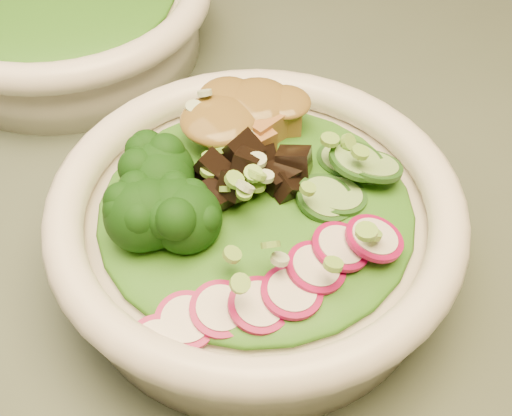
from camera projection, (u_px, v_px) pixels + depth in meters
name	position (u px, v px, depth m)	size (l,w,h in m)	color
dining_table	(397.00, 260.00, 0.62)	(1.20, 0.80, 0.75)	black
salad_bowl	(256.00, 228.00, 0.45)	(0.26, 0.26, 0.07)	white
side_bowl	(64.00, 13.00, 0.60)	(0.25, 0.25, 0.07)	white
lettuce_bed	(256.00, 207.00, 0.43)	(0.19, 0.19, 0.02)	#255712
broccoli_florets	(157.00, 210.00, 0.41)	(0.08, 0.07, 0.04)	black
radish_slices	(287.00, 286.00, 0.39)	(0.10, 0.04, 0.02)	#940B45
cucumber_slices	(356.00, 179.00, 0.43)	(0.07, 0.07, 0.03)	#91CC71
mushroom_heap	(252.00, 179.00, 0.43)	(0.07, 0.07, 0.04)	black
tofu_cubes	(238.00, 128.00, 0.46)	(0.09, 0.06, 0.03)	#9E6234
peanut_sauce	(238.00, 114.00, 0.45)	(0.07, 0.05, 0.02)	brown
scallion_garnish	(256.00, 181.00, 0.41)	(0.18, 0.18, 0.02)	#75AE3D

